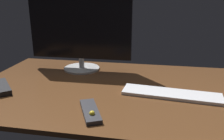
# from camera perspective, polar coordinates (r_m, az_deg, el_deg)

# --- Properties ---
(desk) EXTENTS (1.40, 0.84, 0.02)m
(desk) POSITION_cam_1_polar(r_m,az_deg,el_deg) (1.17, 1.28, -4.65)
(desk) COLOR brown
(desk) RESTS_ON ground
(monitor) EXTENTS (0.59, 0.21, 0.41)m
(monitor) POSITION_cam_1_polar(r_m,az_deg,el_deg) (1.40, -7.54, 8.93)
(monitor) COLOR beige
(monitor) RESTS_ON desk
(keyboard) EXTENTS (0.44, 0.15, 0.01)m
(keyboard) POSITION_cam_1_polar(r_m,az_deg,el_deg) (1.11, 13.94, -5.57)
(keyboard) COLOR white
(keyboard) RESTS_ON desk
(media_remote) EXTENTS (0.13, 0.19, 0.03)m
(media_remote) POSITION_cam_1_polar(r_m,az_deg,el_deg) (0.93, -5.17, -9.75)
(media_remote) COLOR #2D2D33
(media_remote) RESTS_ON desk
(tv_remote) EXTENTS (0.17, 0.18, 0.02)m
(tv_remote) POSITION_cam_1_polar(r_m,az_deg,el_deg) (1.25, -24.60, -3.68)
(tv_remote) COLOR black
(tv_remote) RESTS_ON desk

